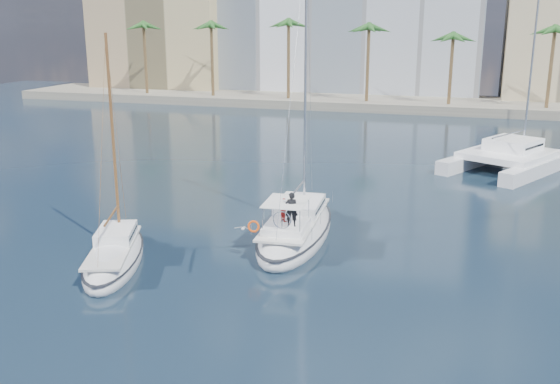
% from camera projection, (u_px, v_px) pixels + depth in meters
% --- Properties ---
extents(ground, '(160.00, 160.00, 0.00)m').
position_uv_depth(ground, '(296.00, 262.00, 31.84)').
color(ground, black).
rests_on(ground, ground).
extents(quay, '(120.00, 14.00, 1.20)m').
position_uv_depth(quay, '(412.00, 104.00, 87.93)').
color(quay, gray).
rests_on(quay, ground).
extents(building_modern, '(42.00, 16.00, 28.00)m').
position_uv_depth(building_modern, '(347.00, 7.00, 98.82)').
color(building_modern, white).
rests_on(building_modern, ground).
extents(building_tan_left, '(22.00, 14.00, 22.00)m').
position_uv_depth(building_tan_left, '(166.00, 26.00, 104.37)').
color(building_tan_left, tan).
rests_on(building_tan_left, ground).
extents(palm_left, '(3.60, 3.60, 12.30)m').
position_uv_depth(palm_left, '(177.00, 32.00, 91.24)').
color(palm_left, brown).
rests_on(palm_left, ground).
extents(palm_centre, '(3.60, 3.60, 12.30)m').
position_uv_depth(palm_centre, '(413.00, 33.00, 81.67)').
color(palm_centre, brown).
rests_on(palm_centre, ground).
extents(main_sloop, '(4.34, 11.57, 16.87)m').
position_uv_depth(main_sloop, '(296.00, 229.00, 35.20)').
color(main_sloop, silver).
rests_on(main_sloop, ground).
extents(small_sloop, '(5.40, 8.75, 12.01)m').
position_uv_depth(small_sloop, '(114.00, 256.00, 31.38)').
color(small_sloop, silver).
rests_on(small_sloop, ground).
extents(catamaran, '(11.94, 14.60, 18.92)m').
position_uv_depth(catamaran, '(511.00, 155.00, 51.63)').
color(catamaran, silver).
rests_on(catamaran, ground).
extents(seagull, '(0.98, 0.42, 0.18)m').
position_uv_depth(seagull, '(243.00, 228.00, 33.78)').
color(seagull, silver).
rests_on(seagull, ground).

